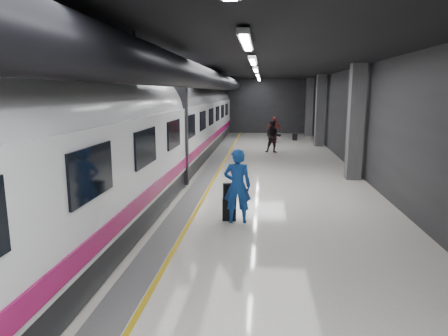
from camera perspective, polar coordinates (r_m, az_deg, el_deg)
name	(u,v)px	position (r m, az deg, el deg)	size (l,w,h in m)	color
ground	(235,188)	(14.49, 1.65, -2.86)	(40.00, 40.00, 0.00)	white
platform_hall	(230,89)	(15.06, 0.87, 11.23)	(10.02, 40.02, 4.51)	black
train	(146,130)	(14.73, -11.07, 5.33)	(3.05, 38.00, 4.05)	black
traveler_main	(237,186)	(10.51, 1.92, -2.58)	(0.72, 0.47, 1.98)	#1646A9
suitcase_main	(229,209)	(10.85, 0.76, -5.92)	(0.37, 0.23, 0.60)	black
shoulder_bag	(229,191)	(10.75, 0.73, -3.27)	(0.31, 0.16, 0.41)	black
traveler_far_a	(273,137)	(22.95, 7.04, 4.46)	(0.90, 0.70, 1.84)	black
traveler_far_b	(274,130)	(27.44, 7.14, 5.43)	(1.05, 0.44, 1.79)	maroon
suitcase_far	(295,137)	(29.19, 10.10, 4.37)	(0.32, 0.21, 0.48)	black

